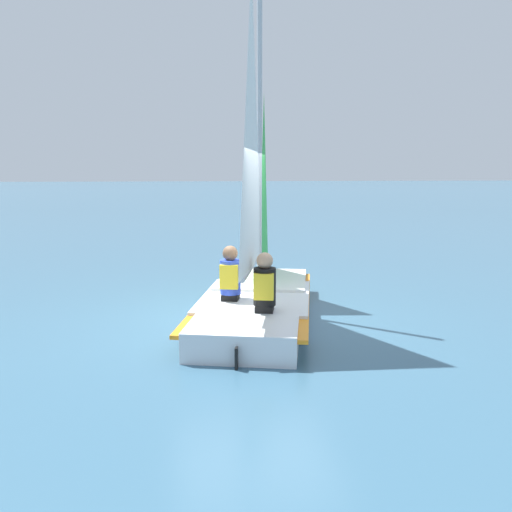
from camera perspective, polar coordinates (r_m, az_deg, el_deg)
ground_plane at (r=7.69m, az=0.00°, el=-7.13°), size 260.00×260.00×0.00m
sailboat_main at (r=7.50m, az=-0.02°, el=-2.17°), size 4.14×2.60×4.96m
sailor_helm at (r=7.28m, az=-2.95°, el=-3.05°), size 0.40×0.37×1.16m
sailor_crew at (r=6.67m, az=0.99°, el=-4.20°), size 0.40×0.37×1.16m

